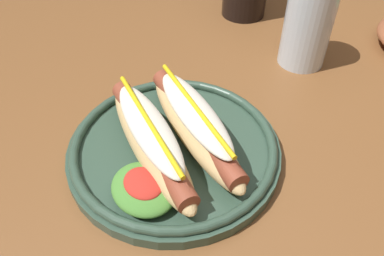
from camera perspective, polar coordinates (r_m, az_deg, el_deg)
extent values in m
cube|color=brown|center=(0.56, 13.83, -2.99)|extent=(1.43, 1.05, 0.04)
cylinder|color=brown|center=(1.36, 2.76, 9.91)|extent=(0.06, 0.06, 0.70)
cylinder|color=#334C3D|center=(0.50, -2.63, -3.32)|extent=(0.27, 0.27, 0.02)
torus|color=#334C3D|center=(0.49, -2.67, -2.38)|extent=(0.26, 0.26, 0.01)
ellipsoid|color=tan|center=(0.48, -6.02, -2.21)|extent=(0.24, 0.10, 0.04)
cylinder|color=brown|center=(0.47, -6.09, -1.56)|extent=(0.21, 0.07, 0.03)
ellipsoid|color=silver|center=(0.46, -6.26, 0.03)|extent=(0.18, 0.08, 0.02)
cylinder|color=yellow|center=(0.45, -6.36, 0.94)|extent=(0.18, 0.05, 0.01)
ellipsoid|color=tan|center=(0.49, 0.44, 0.03)|extent=(0.24, 0.10, 0.04)
cylinder|color=brown|center=(0.49, 0.45, 0.69)|extent=(0.21, 0.07, 0.03)
ellipsoid|color=silver|center=(0.47, 0.46, 2.28)|extent=(0.18, 0.08, 0.02)
cylinder|color=yellow|center=(0.47, 0.47, 3.19)|extent=(0.18, 0.05, 0.01)
ellipsoid|color=#4C8C38|center=(0.44, -7.05, -8.81)|extent=(0.08, 0.07, 0.02)
ellipsoid|color=red|center=(0.43, -7.16, -8.02)|extent=(0.05, 0.04, 0.01)
cylinder|color=silver|center=(0.66, 16.56, 14.06)|extent=(0.08, 0.08, 0.13)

